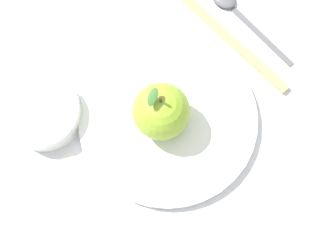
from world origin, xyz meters
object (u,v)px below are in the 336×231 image
at_px(apple, 161,111).
at_px(spoon, 232,6).
at_px(knife, 243,51).
at_px(side_bowl, 44,113).
at_px(linen_napkin, 82,226).
at_px(dinner_plate, 168,118).

distance_m(apple, spoon, 0.23).
relative_size(knife, spoon, 1.22).
bearing_deg(side_bowl, linen_napkin, 122.50).
distance_m(dinner_plate, spoon, 0.22).
distance_m(side_bowl, spoon, 0.34).
relative_size(dinner_plate, linen_napkin, 1.44).
bearing_deg(side_bowl, apple, -171.80).
bearing_deg(side_bowl, dinner_plate, -169.92).
bearing_deg(spoon, linen_napkin, 68.39).
xyz_separation_m(side_bowl, spoon, (-0.24, -0.24, -0.02)).
bearing_deg(knife, dinner_plate, 54.81).
relative_size(side_bowl, linen_napkin, 0.59).
bearing_deg(apple, dinner_plate, -138.13).
xyz_separation_m(apple, spoon, (-0.07, -0.21, -0.05)).
height_order(apple, knife, apple).
bearing_deg(linen_napkin, side_bowl, -57.50).
height_order(dinner_plate, spoon, dinner_plate).
distance_m(knife, spoon, 0.08).
height_order(apple, side_bowl, apple).
bearing_deg(side_bowl, knife, -148.74).
height_order(dinner_plate, linen_napkin, dinner_plate).
relative_size(dinner_plate, knife, 1.38).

